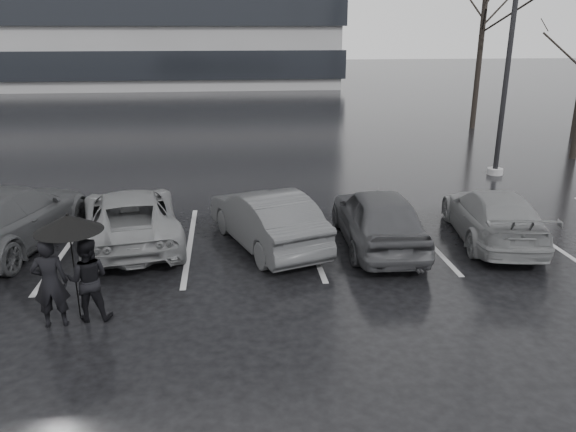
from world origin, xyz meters
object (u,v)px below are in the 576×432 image
(car_main, at_px, (378,217))
(car_east, at_px, (493,215))
(car_west_b, at_px, (130,217))
(pedestrian_right, at_px, (88,279))
(car_west_a, at_px, (266,218))
(pedestrian_left, at_px, (50,283))
(lamp_post, at_px, (511,41))
(car_west_c, at_px, (7,217))
(tree_north, at_px, (481,40))

(car_main, relative_size, car_east, 0.97)
(car_west_b, bearing_deg, pedestrian_right, 77.38)
(pedestrian_right, bearing_deg, car_west_a, -136.37)
(car_west_a, bearing_deg, pedestrian_right, 23.90)
(car_west_a, bearing_deg, pedestrian_left, 21.00)
(car_west_a, relative_size, car_east, 0.96)
(lamp_post, bearing_deg, car_main, -133.55)
(car_west_b, distance_m, car_west_c, 2.72)
(lamp_post, height_order, tree_north, lamp_post)
(car_main, relative_size, lamp_post, 0.42)
(car_east, bearing_deg, car_main, 11.26)
(pedestrian_right, bearing_deg, car_main, -154.00)
(car_west_b, bearing_deg, pedestrian_left, 69.20)
(car_west_a, distance_m, lamp_post, 10.77)
(tree_north, bearing_deg, car_west_b, -135.53)
(car_main, relative_size, car_west_a, 1.01)
(car_west_a, bearing_deg, car_west_c, -24.58)
(car_west_a, xyz_separation_m, car_west_b, (-3.13, 0.54, -0.03))
(car_west_b, height_order, car_west_c, car_west_c)
(pedestrian_left, height_order, lamp_post, lamp_post)
(car_west_b, bearing_deg, car_west_c, -9.65)
(car_west_b, height_order, tree_north, tree_north)
(car_west_b, distance_m, lamp_post, 13.11)
(car_main, distance_m, pedestrian_right, 6.45)
(car_west_b, relative_size, pedestrian_left, 2.90)
(car_west_b, xyz_separation_m, lamp_post, (11.42, 5.23, 3.75))
(pedestrian_right, relative_size, lamp_post, 0.15)
(car_west_c, distance_m, pedestrian_right, 4.44)
(car_west_c, bearing_deg, car_main, -172.72)
(car_main, relative_size, pedestrian_right, 2.74)
(car_east, height_order, pedestrian_right, pedestrian_right)
(car_west_c, xyz_separation_m, pedestrian_left, (2.02, -3.79, 0.06))
(car_west_a, xyz_separation_m, pedestrian_left, (-3.83, -3.29, 0.13))
(pedestrian_right, bearing_deg, tree_north, -129.22)
(car_west_a, xyz_separation_m, tree_north, (11.42, 14.82, 3.59))
(car_west_c, height_order, pedestrian_right, pedestrian_right)
(car_east, relative_size, pedestrian_left, 2.64)
(car_main, height_order, lamp_post, lamp_post)
(car_east, distance_m, tree_north, 16.60)
(car_west_a, height_order, car_west_b, car_west_a)
(car_east, bearing_deg, car_west_b, 4.30)
(car_main, relative_size, pedestrian_left, 2.57)
(pedestrian_left, xyz_separation_m, tree_north, (15.25, 18.11, 3.46))
(pedestrian_right, bearing_deg, pedestrian_left, 18.06)
(car_main, xyz_separation_m, lamp_post, (5.76, 6.06, 3.69))
(car_main, xyz_separation_m, pedestrian_left, (-6.37, -3.00, 0.10))
(car_west_c, xyz_separation_m, pedestrian_right, (2.58, -3.61, 0.01))
(car_west_c, height_order, lamp_post, lamp_post)
(pedestrian_left, distance_m, lamp_post, 15.55)
(car_west_c, distance_m, pedestrian_left, 4.30)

